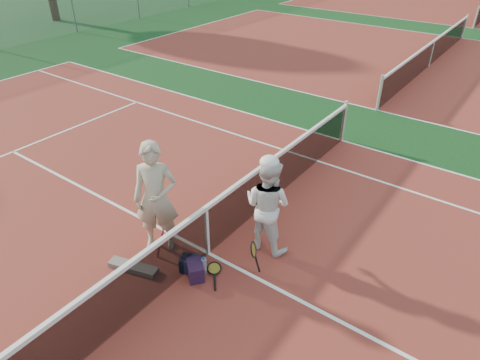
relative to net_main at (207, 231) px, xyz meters
name	(u,v)px	position (x,y,z in m)	size (l,w,h in m)	color
ground	(208,253)	(0.00, 0.00, -0.51)	(130.00, 130.00, 0.00)	#0F3815
court_main	(208,253)	(0.00, 0.00, -0.51)	(23.77, 10.97, 0.01)	maroon
court_far_a	(429,66)	(0.00, 13.50, -0.51)	(23.77, 10.97, 0.01)	maroon
net_main	(207,231)	(0.00, 0.00, 0.00)	(0.10, 10.98, 1.02)	black
net_far_a	(432,53)	(0.00, 13.50, 0.00)	(0.10, 10.98, 1.02)	black
fence_left	(32,7)	(-16.00, 6.75, 0.99)	(54.50, 0.06, 3.00)	slate
player_a	(156,198)	(-0.82, -0.33, 0.52)	(0.75, 0.49, 2.07)	#BCAE92
player_b	(268,205)	(0.70, 0.79, 0.38)	(0.86, 0.67, 1.77)	white
racket_red	(162,244)	(-0.56, -0.54, -0.22)	(0.18, 0.27, 0.59)	maroon
racket_black_held	(253,257)	(0.88, 0.11, -0.22)	(0.17, 0.27, 0.59)	black
racket_spare	(214,269)	(0.36, -0.27, -0.47)	(0.60, 0.27, 0.07)	black
sports_bag_navy	(191,264)	(0.05, -0.50, -0.37)	(0.35, 0.24, 0.27)	black
sports_bag_purple	(195,270)	(0.21, -0.57, -0.36)	(0.36, 0.25, 0.29)	black
net_cover_canvas	(133,267)	(-0.76, -1.05, -0.46)	(0.87, 0.20, 0.09)	#68625E
water_bottle	(204,266)	(0.26, -0.41, -0.36)	(0.09, 0.09, 0.30)	#C9E4FF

